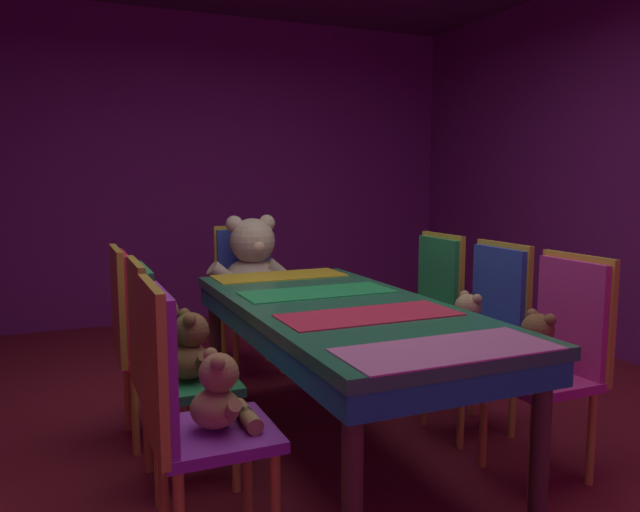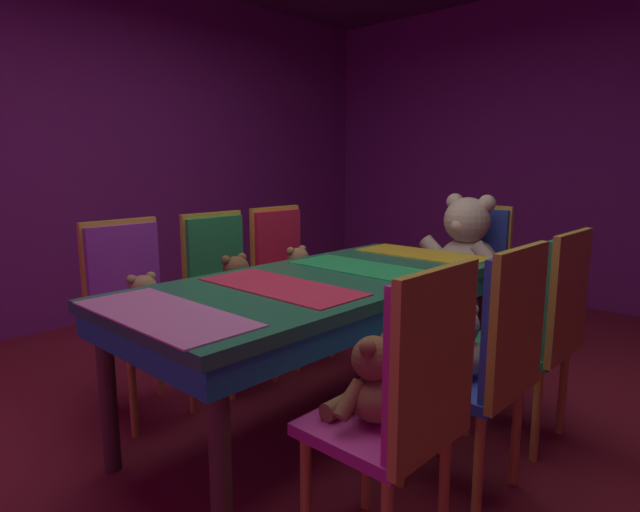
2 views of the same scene
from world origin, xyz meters
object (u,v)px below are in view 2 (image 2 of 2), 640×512
at_px(chair_left_1, 222,280).
at_px(throne_chair, 476,262).
at_px(teddy_right_0, 372,384).
at_px(chair_right_2, 548,318).
at_px(chair_left_0, 130,296).
at_px(chair_right_1, 495,350).
at_px(chair_right_0, 411,393).
at_px(king_teddy_bear, 465,248).
at_px(teddy_left_1, 237,285).
at_px(banquet_table, 325,295).
at_px(teddy_left_0, 145,305).
at_px(chair_left_2, 284,266).
at_px(teddy_left_2, 299,272).
at_px(teddy_right_1, 459,345).

height_order(chair_left_1, throne_chair, same).
height_order(teddy_right_0, chair_right_2, chair_right_2).
distance_m(chair_left_0, chair_right_1, 1.79).
bearing_deg(chair_right_1, teddy_right_0, 72.35).
height_order(chair_right_0, throne_chair, same).
xyz_separation_m(chair_right_0, king_teddy_bear, (-0.83, 1.91, 0.12)).
bearing_deg(chair_right_1, teddy_left_1, -1.06).
xyz_separation_m(chair_left_0, teddy_left_1, (0.16, 0.56, -0.01)).
xyz_separation_m(banquet_table, chair_right_0, (0.83, -0.53, -0.06)).
bearing_deg(chair_left_0, teddy_left_0, -0.00).
bearing_deg(throne_chair, chair_left_2, -40.77).
relative_size(chair_right_2, king_teddy_bear, 1.53).
relative_size(chair_right_0, teddy_right_0, 3.24).
xyz_separation_m(chair_left_1, chair_right_2, (1.68, 0.52, 0.00)).
relative_size(teddy_left_2, teddy_right_0, 0.99).
height_order(banquet_table, teddy_right_0, teddy_right_0).
distance_m(banquet_table, king_teddy_bear, 1.38).
distance_m(chair_right_2, throne_chair, 1.32).
bearing_deg(teddy_left_2, banquet_table, -36.88).
bearing_deg(king_teddy_bear, teddy_left_2, -40.76).
height_order(teddy_left_1, teddy_left_2, teddy_left_1).
bearing_deg(chair_right_0, chair_right_1, -92.36).
height_order(chair_left_0, king_teddy_bear, king_teddy_bear).
bearing_deg(chair_left_1, chair_right_1, -0.97).
relative_size(chair_left_0, teddy_left_0, 3.37).
relative_size(teddy_left_0, chair_left_2, 0.30).
xyz_separation_m(chair_left_2, teddy_right_1, (1.57, -0.55, -0.02)).
distance_m(chair_left_2, chair_right_1, 1.80).
bearing_deg(teddy_right_0, teddy_left_1, -21.67).
bearing_deg(teddy_right_1, chair_right_0, 103.21).
xyz_separation_m(teddy_left_1, chair_right_1, (1.54, -0.03, 0.01)).
bearing_deg(chair_right_1, banquet_table, -0.69).
height_order(chair_left_1, teddy_right_0, chair_left_1).
height_order(teddy_left_1, chair_right_2, chair_right_2).
bearing_deg(chair_left_0, banquet_table, 32.28).
relative_size(banquet_table, chair_left_1, 2.05).
height_order(teddy_left_2, teddy_right_1, teddy_left_2).
distance_m(chair_left_0, chair_left_2, 1.08).
bearing_deg(chair_left_1, teddy_right_0, -19.78).
distance_m(teddy_left_0, teddy_right_0, 1.40).
bearing_deg(throne_chair, teddy_right_1, 24.56).
relative_size(chair_right_1, teddy_right_1, 3.34).
bearing_deg(teddy_left_2, chair_right_0, -34.59).
bearing_deg(teddy_left_1, chair_left_0, -106.33).
bearing_deg(teddy_left_0, teddy_left_1, 87.91).
relative_size(teddy_right_1, throne_chair, 0.30).
bearing_deg(king_teddy_bear, throne_chair, 180.00).
height_order(teddy_left_2, throne_chair, throne_chair).
distance_m(chair_left_2, teddy_right_1, 1.67).
bearing_deg(king_teddy_bear, chair_left_1, -31.60).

